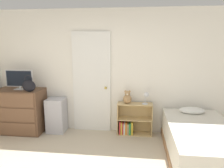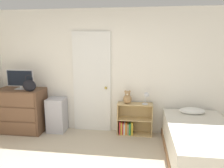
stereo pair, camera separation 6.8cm
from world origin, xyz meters
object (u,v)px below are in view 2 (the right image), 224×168
Objects in this scene: bookshelf at (132,122)px; bed at (200,143)px; tv at (20,79)px; storage_bin at (57,115)px; desk_lamp at (146,96)px; teddy_bear at (127,98)px; handbag at (29,85)px; dresser at (22,110)px.

bed is (1.15, -0.84, 0.01)m from bookshelf.
tv is 2.47m from bookshelf.
desk_lamp reaches higher than storage_bin.
tv is 2.15× the size of teddy_bear.
teddy_bear is at bearing 9.82° from handbag.
bed is at bearing -42.64° from desk_lamp.
bookshelf is (2.31, 0.14, -0.87)m from tv.
handbag reaches higher than desk_lamp.
tv reaches higher than bed.
handbag is at bearing -30.40° from dresser.
dresser is 0.49× the size of bed.
tv reaches higher than handbag.
tv is 0.37m from handbag.
teddy_bear is at bearing -177.44° from bookshelf.
desk_lamp is at bearing 137.36° from bed.
handbag reaches higher than bed.
teddy_bear is at bearing 1.98° from storage_bin.
teddy_bear is at bearing 3.73° from dresser.
bed reaches higher than bookshelf.
teddy_bear is (-0.10, -0.00, 0.51)m from bookshelf.
teddy_bear is (1.49, 0.05, 0.42)m from storage_bin.
storage_bin is 2.85m from bed.
teddy_bear is at bearing 145.99° from bed.
tv is at bearing 15.24° from dresser.
teddy_bear reaches higher than bed.
tv reaches higher than teddy_bear.
bed is at bearing -34.01° from teddy_bear.
bookshelf is at bearing 3.58° from tv.
dresser is 1.65× the size of tv.
dresser is 3.54× the size of teddy_bear.
bookshelf is (2.33, 0.15, -0.19)m from dresser.
handbag is 0.85m from storage_bin.
dresser is at bearing -176.32° from bookshelf.
tv is at bearing 168.57° from bed.
tv reaches higher than desk_lamp.
desk_lamp is at bearing 2.34° from dresser.
storage_bin is at bearing 7.03° from tv.
dresser reaches higher than desk_lamp.
tv is 1.06m from storage_bin.
storage_bin is 0.37× the size of bed.
storage_bin is 1.93m from desk_lamp.
dresser is at bearing -177.66° from desk_lamp.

